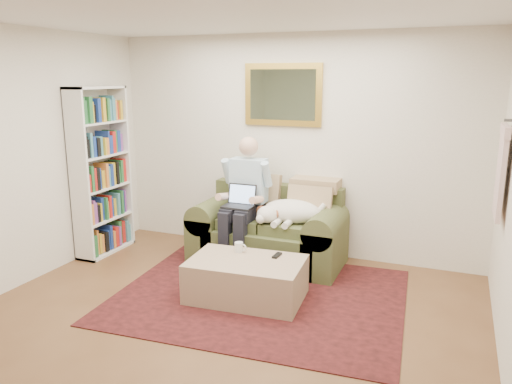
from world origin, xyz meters
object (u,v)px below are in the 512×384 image
Objects in this scene: sleeping_dog at (292,211)px; coffee_mug at (239,247)px; seated_man at (243,202)px; ottoman at (246,279)px; bookshelf at (101,172)px; sofa at (269,237)px; laptop at (240,201)px.

coffee_mug is at bearing -112.49° from sleeping_dog.
seated_man is 2.04× the size of sleeping_dog.
bookshelf is (-2.14, 0.59, 0.80)m from ottoman.
bookshelf is at bearing -171.45° from sleeping_dog.
sleeping_dog is 0.35× the size of bookshelf.
coffee_mug is 0.05× the size of bookshelf.
sofa is 0.86× the size of bookshelf.
seated_man is 0.57m from sleeping_dog.
sofa is at bearing 164.26° from sleeping_dog.
seated_man reaches higher than sleeping_dog.
ottoman is at bearing -81.23° from sofa.
sofa is 17.19× the size of coffee_mug.
bookshelf is (-1.98, -0.43, 0.70)m from sofa.
bookshelf is (-1.73, -0.27, 0.28)m from seated_man.
coffee_mug is (-0.00, -0.84, 0.15)m from sofa.
sofa reaches higher than ottoman.
coffee_mug is 2.10m from bookshelf.
laptop is at bearing -138.98° from sofa.
seated_man reaches higher than ottoman.
sleeping_dog is at bearing 67.51° from coffee_mug.
sleeping_dog is (0.31, -0.09, 0.36)m from sofa.
ottoman is 2.36m from bookshelf.
sofa is at bearing 12.27° from bookshelf.
sofa is 2.43× the size of sleeping_dog.
seated_man is 1.33× the size of ottoman.
sofa is at bearing 41.02° from laptop.
sleeping_dog is at bearing 80.89° from ottoman.
laptop reaches higher than coffee_mug.
sleeping_dog is 2.34m from bookshelf.
seated_man is 0.78m from coffee_mug.
bookshelf is at bearing -167.73° from sofa.
sofa reaches higher than coffee_mug.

